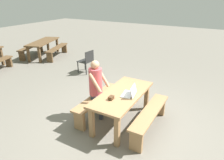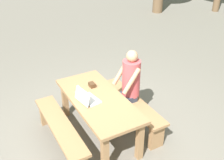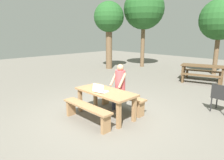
{
  "view_description": "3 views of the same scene",
  "coord_description": "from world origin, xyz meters",
  "px_view_note": "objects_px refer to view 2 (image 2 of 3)",
  "views": [
    {
      "loc": [
        -3.4,
        -1.67,
        2.64
      ],
      "look_at": [
        -0.01,
        0.25,
        0.96
      ],
      "focal_mm": 32.24,
      "sensor_mm": 36.0,
      "label": 1
    },
    {
      "loc": [
        3.15,
        -1.51,
        3.02
      ],
      "look_at": [
        -0.01,
        0.25,
        0.96
      ],
      "focal_mm": 43.88,
      "sensor_mm": 36.0,
      "label": 2
    },
    {
      "loc": [
        3.7,
        -3.42,
        2.18
      ],
      "look_at": [
        -0.01,
        0.25,
        0.96
      ],
      "focal_mm": 31.94,
      "sensor_mm": 36.0,
      "label": 3
    }
  ],
  "objects_px": {
    "picnic_table_front": "(98,104)",
    "small_pouch": "(92,85)",
    "person_seated": "(129,83)",
    "laptop": "(87,98)"
  },
  "relations": [
    {
      "from": "picnic_table_front",
      "to": "person_seated",
      "type": "relative_size",
      "value": 1.27
    },
    {
      "from": "small_pouch",
      "to": "picnic_table_front",
      "type": "bearing_deg",
      "value": -11.37
    },
    {
      "from": "person_seated",
      "to": "small_pouch",
      "type": "bearing_deg",
      "value": -119.2
    },
    {
      "from": "laptop",
      "to": "person_seated",
      "type": "xyz_separation_m",
      "value": [
        -0.05,
        0.78,
        0.02
      ]
    },
    {
      "from": "picnic_table_front",
      "to": "laptop",
      "type": "xyz_separation_m",
      "value": [
        -0.01,
        -0.18,
        0.17
      ]
    },
    {
      "from": "small_pouch",
      "to": "person_seated",
      "type": "height_order",
      "value": "person_seated"
    },
    {
      "from": "picnic_table_front",
      "to": "person_seated",
      "type": "height_order",
      "value": "person_seated"
    },
    {
      "from": "laptop",
      "to": "person_seated",
      "type": "bearing_deg",
      "value": -95.64
    },
    {
      "from": "laptop",
      "to": "small_pouch",
      "type": "height_order",
      "value": "laptop"
    },
    {
      "from": "picnic_table_front",
      "to": "small_pouch",
      "type": "distance_m",
      "value": 0.39
    }
  ]
}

